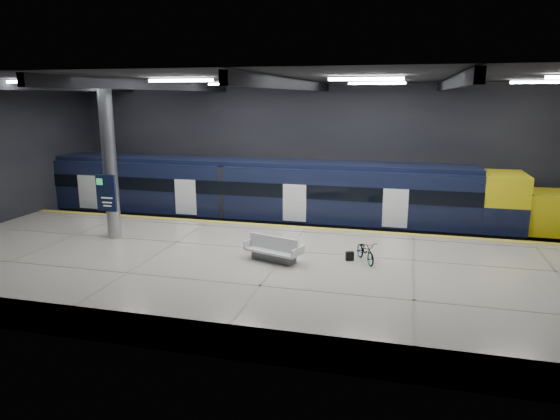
% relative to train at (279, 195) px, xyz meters
% --- Properties ---
extents(ground, '(30.00, 30.00, 0.00)m').
position_rel_train_xyz_m(ground, '(2.09, -5.50, -2.06)').
color(ground, black).
rests_on(ground, ground).
extents(room_shell, '(30.10, 16.10, 8.05)m').
position_rel_train_xyz_m(room_shell, '(2.08, -5.49, 3.66)').
color(room_shell, black).
rests_on(room_shell, ground).
extents(platform, '(30.00, 11.00, 1.10)m').
position_rel_train_xyz_m(platform, '(2.09, -8.00, -1.51)').
color(platform, '#B4A898').
rests_on(platform, ground).
extents(safety_strip, '(30.00, 0.40, 0.01)m').
position_rel_train_xyz_m(safety_strip, '(2.09, -2.75, -0.95)').
color(safety_strip, gold).
rests_on(safety_strip, platform).
extents(rails, '(30.00, 1.52, 0.16)m').
position_rel_train_xyz_m(rails, '(2.09, 0.00, -1.98)').
color(rails, gray).
rests_on(rails, ground).
extents(train, '(29.40, 2.84, 3.79)m').
position_rel_train_xyz_m(train, '(0.00, 0.00, 0.00)').
color(train, black).
rests_on(train, ground).
extents(bench, '(2.40, 1.57, 0.98)m').
position_rel_train_xyz_m(bench, '(1.86, -7.90, -0.61)').
color(bench, '#595B60').
rests_on(bench, platform).
extents(bicycle, '(1.23, 1.69, 0.85)m').
position_rel_train_xyz_m(bicycle, '(5.29, -7.13, -0.54)').
color(bicycle, '#99999E').
rests_on(bicycle, platform).
extents(pannier_bag, '(0.35, 0.28, 0.35)m').
position_rel_train_xyz_m(pannier_bag, '(4.69, -7.13, -0.78)').
color(pannier_bag, black).
rests_on(pannier_bag, platform).
extents(info_column, '(0.90, 0.78, 6.90)m').
position_rel_train_xyz_m(info_column, '(-5.91, -6.52, 2.40)').
color(info_column, '#9EA0A5').
rests_on(info_column, platform).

